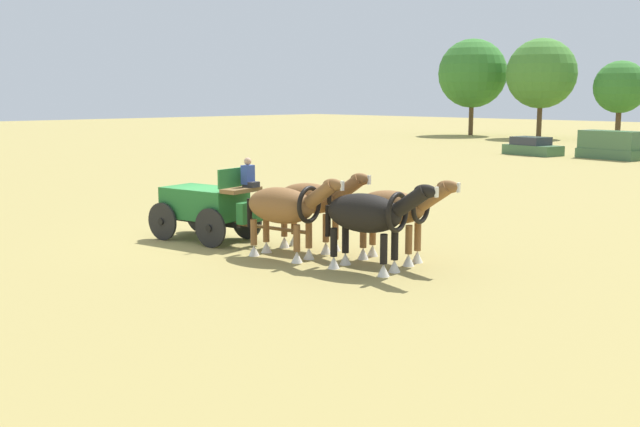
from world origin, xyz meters
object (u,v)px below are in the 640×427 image
Objects in this scene: draft_horse_rear_near at (314,201)px; draft_horse_lead_near at (396,210)px; draft_horse_rear_off at (285,208)px; draft_horse_lead_off at (369,216)px; show_wagon at (208,205)px; parked_vehicle_b at (610,145)px; parked_vehicle_a at (532,147)px.

draft_horse_lead_near is (2.55, 0.49, -0.02)m from draft_horse_rear_near.
draft_horse_rear_near is at bearing 99.96° from draft_horse_rear_off.
draft_horse_rear_off is 1.01× the size of draft_horse_lead_off.
draft_horse_lead_near is 1.30m from draft_horse_lead_off.
draft_horse_lead_off is (2.55, 0.49, 0.03)m from draft_horse_rear_off.
draft_horse_rear_near is 0.99× the size of draft_horse_rear_off.
parked_vehicle_b is at bearing 97.32° from show_wagon.
parked_vehicle_b is at bearing 106.68° from draft_horse_lead_near.
parked_vehicle_b is at bearing 102.62° from draft_horse_rear_near.
draft_horse_rear_off is at bearing -142.72° from draft_horse_lead_near.
parked_vehicle_a is 5.57m from parked_vehicle_b.
show_wagon is 1.19× the size of parked_vehicle_b.
draft_horse_rear_near is at bearing -169.16° from draft_horse_lead_near.
parked_vehicle_a is (-13.47, 34.84, -0.81)m from draft_horse_rear_near.
draft_horse_rear_off is at bearing -77.47° from parked_vehicle_b.
show_wagon reaches higher than draft_horse_rear_near.
draft_horse_lead_near is at bearing 100.17° from draft_horse_lead_off.
draft_horse_rear_near is 2.59m from draft_horse_lead_near.
draft_horse_rear_off is at bearing -169.16° from draft_horse_lead_off.
show_wagon is 1.76× the size of draft_horse_lead_off.
draft_horse_rear_near is (3.23, 1.27, 0.30)m from show_wagon.
draft_horse_lead_near is (2.32, 1.77, -0.00)m from draft_horse_rear_off.
draft_horse_lead_off is at bearing -73.54° from parked_vehicle_b.
draft_horse_lead_off is (6.01, 0.48, 0.31)m from show_wagon.
show_wagon reaches higher than draft_horse_lead_near.
draft_horse_rear_near is 0.68× the size of parked_vehicle_b.
draft_horse_rear_near is 37.36m from parked_vehicle_a.
show_wagon is 6.05m from draft_horse_lead_near.
show_wagon is 1.75× the size of draft_horse_rear_off.
draft_horse_rear_off is at bearing -69.23° from parked_vehicle_a.
draft_horse_lead_near is at bearing 37.28° from draft_horse_rear_off.
parked_vehicle_a is at bearing 105.83° from show_wagon.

